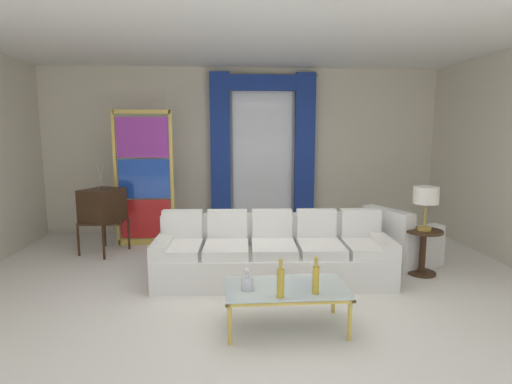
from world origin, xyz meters
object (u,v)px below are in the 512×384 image
(bottle_amber_squat, at_px, (281,281))
(round_side_table, at_px, (423,248))
(couch_white_long, at_px, (273,255))
(table_lamp_brass, at_px, (426,197))
(peacock_figurine, at_px, (177,236))
(stained_glass_divider, at_px, (144,181))
(bottle_crystal_tall, at_px, (247,282))
(bottle_blue_decanter, at_px, (316,278))
(vintage_tv, at_px, (102,206))
(coffee_table, at_px, (286,290))
(armchair_white, at_px, (399,243))

(bottle_amber_squat, bearing_deg, round_side_table, 36.94)
(couch_white_long, relative_size, table_lamp_brass, 5.19)
(peacock_figurine, height_order, table_lamp_brass, table_lamp_brass)
(couch_white_long, xyz_separation_m, stained_glass_divider, (-1.91, 1.70, 0.75))
(bottle_crystal_tall, bearing_deg, bottle_blue_decanter, -12.27)
(bottle_amber_squat, bearing_deg, peacock_figurine, 113.31)
(bottle_blue_decanter, bearing_deg, round_side_table, 40.65)
(round_side_table, relative_size, table_lamp_brass, 1.04)
(table_lamp_brass, bearing_deg, couch_white_long, -179.97)
(bottle_amber_squat, bearing_deg, couch_white_long, 85.93)
(bottle_crystal_tall, distance_m, bottle_amber_squat, 0.35)
(bottle_crystal_tall, relative_size, bottle_amber_squat, 0.59)
(vintage_tv, relative_size, stained_glass_divider, 0.61)
(coffee_table, xyz_separation_m, stained_glass_divider, (-1.89, 3.03, 0.69))
(coffee_table, xyz_separation_m, vintage_tv, (-2.45, 2.63, 0.36))
(bottle_blue_decanter, bearing_deg, peacock_figurine, 119.01)
(bottle_crystal_tall, xyz_separation_m, stained_glass_divider, (-1.51, 3.08, 0.58))
(armchair_white, height_order, stained_glass_divider, stained_glass_divider)
(stained_glass_divider, bearing_deg, round_side_table, -23.57)
(coffee_table, xyz_separation_m, bottle_amber_squat, (-0.09, -0.24, 0.18))
(armchair_white, xyz_separation_m, peacock_figurine, (-3.24, 0.86, -0.07))
(bottle_crystal_tall, xyz_separation_m, peacock_figurine, (-0.97, 2.73, -0.26))
(bottle_crystal_tall, bearing_deg, vintage_tv, 127.88)
(couch_white_long, height_order, table_lamp_brass, table_lamp_brass)
(vintage_tv, bearing_deg, bottle_crystal_tall, -52.12)
(coffee_table, relative_size, vintage_tv, 0.86)
(bottle_crystal_tall, distance_m, armchair_white, 2.95)
(bottle_crystal_tall, distance_m, table_lamp_brass, 2.80)
(bottle_blue_decanter, bearing_deg, coffee_table, 143.44)
(bottle_blue_decanter, xyz_separation_m, bottle_crystal_tall, (-0.61, 0.13, -0.07))
(peacock_figurine, bearing_deg, couch_white_long, -44.58)
(table_lamp_brass, bearing_deg, round_side_table, 0.00)
(stained_glass_divider, xyz_separation_m, table_lamp_brass, (3.89, -1.70, -0.03))
(bottle_amber_squat, xyz_separation_m, table_lamp_brass, (2.09, 1.57, 0.47))
(couch_white_long, distance_m, coffee_table, 1.33)
(vintage_tv, bearing_deg, armchair_white, -10.45)
(bottle_amber_squat, distance_m, armchair_white, 2.87)
(armchair_white, bearing_deg, coffee_table, -136.13)
(coffee_table, bearing_deg, bottle_amber_squat, -110.01)
(couch_white_long, distance_m, vintage_tv, 2.83)
(couch_white_long, xyz_separation_m, bottle_blue_decanter, (0.22, -1.51, 0.25))
(couch_white_long, bearing_deg, bottle_blue_decanter, -81.84)
(bottle_blue_decanter, xyz_separation_m, round_side_table, (1.76, 1.51, -0.20))
(coffee_table, xyz_separation_m, round_side_table, (2.00, 1.33, -0.02))
(coffee_table, bearing_deg, stained_glass_divider, 121.90)
(armchair_white, height_order, round_side_table, armchair_white)
(coffee_table, relative_size, armchair_white, 1.07)
(vintage_tv, bearing_deg, stained_glass_divider, 35.58)
(bottle_crystal_tall, relative_size, stained_glass_divider, 0.10)
(stained_glass_divider, height_order, peacock_figurine, stained_glass_divider)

